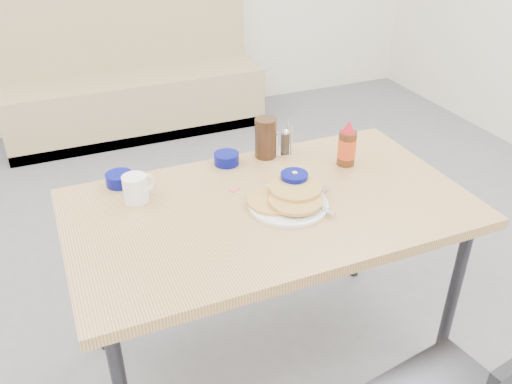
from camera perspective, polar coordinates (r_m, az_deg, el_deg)
name	(u,v)px	position (r m, az deg, el deg)	size (l,w,h in m)	color
booth_bench	(133,85)	(4.29, -12.87, 10.91)	(1.90, 0.56, 1.22)	tan
dining_table	(270,219)	(1.93, 1.45, -2.81)	(1.40, 0.80, 0.76)	tan
pancake_plate	(288,200)	(1.88, 3.42, -0.85)	(0.28, 0.28, 0.05)	white
coffee_mug	(136,188)	(1.94, -12.49, 0.44)	(0.12, 0.09, 0.10)	white
grits_setting	(294,183)	(1.97, 4.04, 0.98)	(0.22, 0.20, 0.07)	white
creamer_bowl	(119,179)	(2.06, -14.18, 1.31)	(0.10, 0.10, 0.05)	#040963
butter_bowl	(227,159)	(2.15, -3.12, 3.52)	(0.10, 0.10, 0.04)	#040963
amber_tumbler	(266,138)	(2.17, 1.02, 5.72)	(0.09, 0.09, 0.16)	#311D0F
condiment_caddy	(280,144)	(2.21, 2.49, 5.09)	(0.11, 0.07, 0.12)	silver
syrup_bottle	(347,146)	(2.14, 9.55, 4.81)	(0.07, 0.07, 0.19)	#47230F
sugar_wrapper	(234,190)	(1.98, -2.28, 0.26)	(0.04, 0.02, 0.00)	#D24E46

